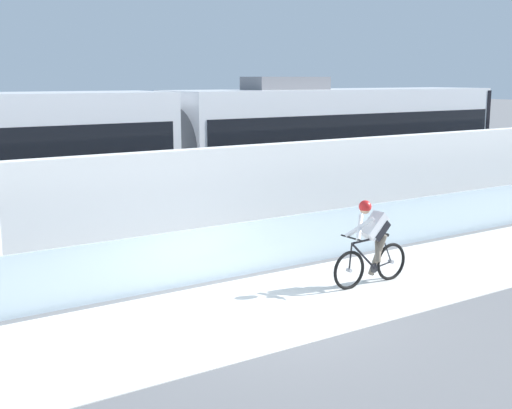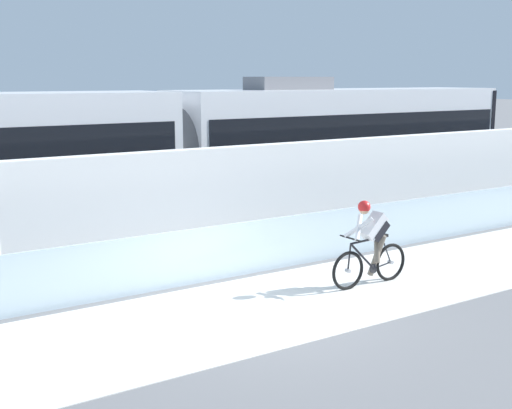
% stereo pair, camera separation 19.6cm
% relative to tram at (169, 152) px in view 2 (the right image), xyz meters
% --- Properties ---
extents(ground_plane, '(200.00, 200.00, 0.00)m').
position_rel_tram_xyz_m(ground_plane, '(-1.72, -6.85, -1.89)').
color(ground_plane, slate).
extents(bike_path_deck, '(32.00, 3.20, 0.01)m').
position_rel_tram_xyz_m(bike_path_deck, '(-1.72, -6.85, -1.89)').
color(bike_path_deck, silver).
rests_on(bike_path_deck, ground).
extents(glass_parapet, '(32.00, 0.05, 1.04)m').
position_rel_tram_xyz_m(glass_parapet, '(-1.72, -5.00, -1.37)').
color(glass_parapet, silver).
rests_on(glass_parapet, ground).
extents(concrete_barrier_wall, '(32.00, 0.36, 2.31)m').
position_rel_tram_xyz_m(concrete_barrier_wall, '(-1.72, -3.20, -0.74)').
color(concrete_barrier_wall, white).
rests_on(concrete_barrier_wall, ground).
extents(tram_rail_near, '(32.00, 0.08, 0.01)m').
position_rel_tram_xyz_m(tram_rail_near, '(-1.72, -0.72, -1.89)').
color(tram_rail_near, '#595654').
rests_on(tram_rail_near, ground).
extents(tram_rail_far, '(32.00, 0.08, 0.01)m').
position_rel_tram_xyz_m(tram_rail_far, '(-1.72, 0.72, -1.89)').
color(tram_rail_far, '#595654').
rests_on(tram_rail_far, ground).
extents(tram, '(22.56, 2.54, 3.81)m').
position_rel_tram_xyz_m(tram, '(0.00, 0.00, 0.00)').
color(tram, silver).
rests_on(tram, ground).
extents(cyclist_on_bike, '(1.77, 0.58, 1.61)m').
position_rel_tram_xyz_m(cyclist_on_bike, '(0.71, -6.85, -1.11)').
color(cyclist_on_bike, black).
rests_on(cyclist_on_bike, ground).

